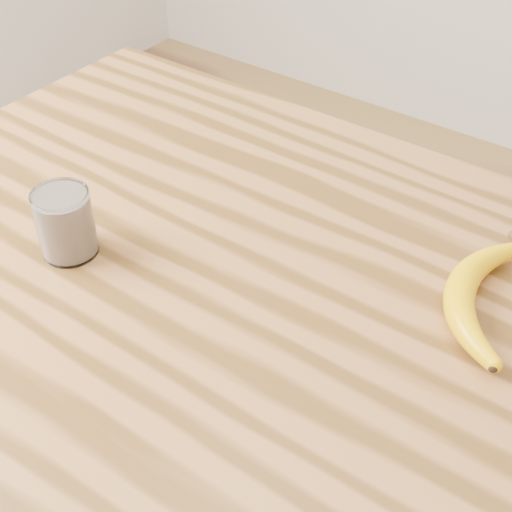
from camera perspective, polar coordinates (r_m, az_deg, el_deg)
The scene contains 3 objects.
table at distance 0.92m, azimuth 0.46°, elevation -8.86°, with size 1.20×0.80×0.90m.
smoothie_glass at distance 0.89m, azimuth -15.01°, elevation 2.56°, with size 0.07×0.07×0.09m.
banana at distance 0.84m, azimuth 15.95°, elevation -2.66°, with size 0.11×0.29×0.04m, color #ECB000, non-canonical shape.
Camera 1 is at (0.35, -0.49, 1.47)m, focal length 50.00 mm.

